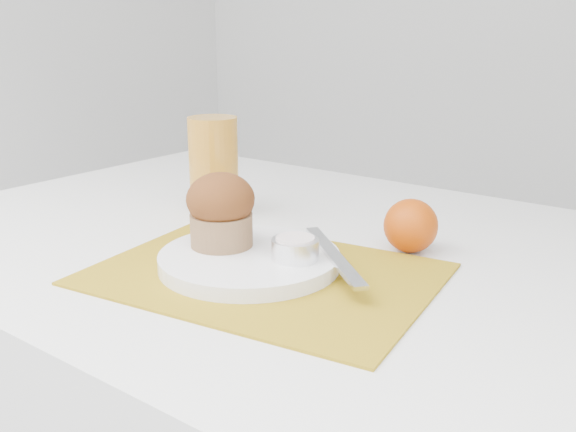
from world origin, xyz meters
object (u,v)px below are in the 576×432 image
Objects in this scene: plate at (249,260)px; juice_glass at (214,166)px; muffin at (221,210)px; orange at (411,226)px.

juice_glass is at bearing 142.83° from plate.
muffin reaches higher than plate.
orange reaches higher than plate.
juice_glass is at bearing 135.57° from muffin.
plate is 0.26m from juice_glass.
juice_glass is 1.63× the size of muffin.
plate is at bearing -125.97° from orange.
orange is at bearing 4.51° from juice_glass.
plate is at bearing -0.79° from muffin.
plate is 1.45× the size of juice_glass.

